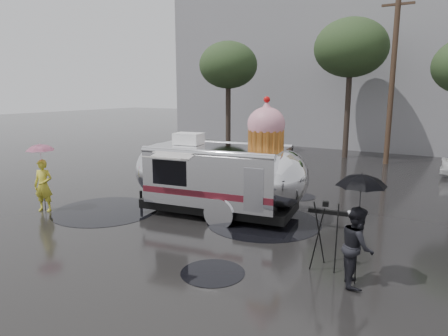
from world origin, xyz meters
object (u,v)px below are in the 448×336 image
Objects in this scene: person_left at (43,185)px; tripod at (324,228)px; airstream_trailer at (221,173)px; person_right at (357,246)px.

person_left is 1.10× the size of tripod.
airstream_trailer is at bearing 4.47° from person_left.
airstream_trailer reaches higher than person_right.
person_left is at bearing -161.20° from airstream_trailer.
airstream_trailer is at bearing 41.76° from person_right.
person_right is (4.89, -2.61, -0.53)m from airstream_trailer.
person_left reaches higher than person_right.
tripod is at bearing 44.27° from person_right.
airstream_trailer reaches higher than person_left.
person_left reaches higher than tripod.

